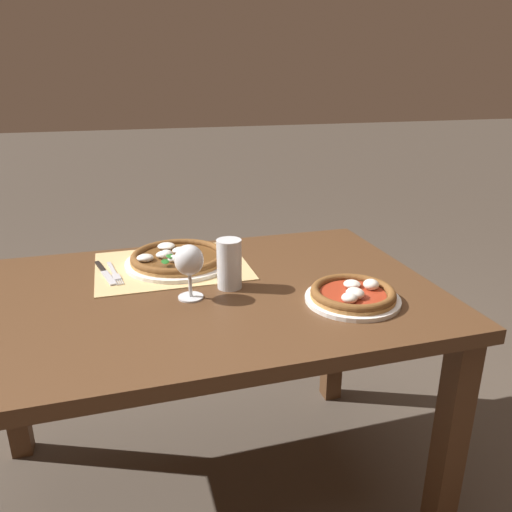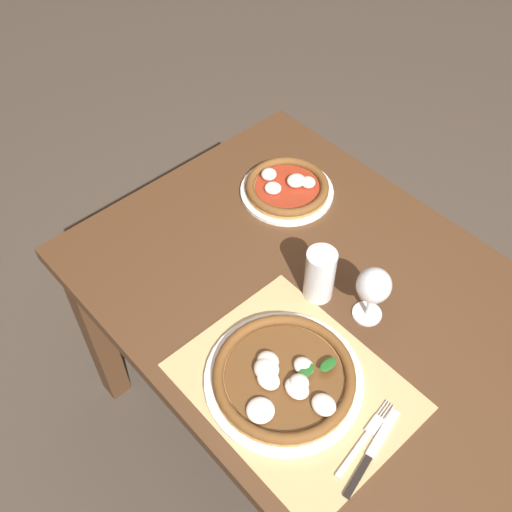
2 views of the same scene
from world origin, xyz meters
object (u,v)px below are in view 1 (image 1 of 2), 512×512
at_px(pizza_near, 178,258).
at_px(knife, 105,273).
at_px(wine_glass, 189,262).
at_px(pizza_far, 353,295).
at_px(fork, 114,273).
at_px(pint_glass, 229,264).

bearing_deg(pizza_near, knife, 5.72).
distance_m(pizza_near, wine_glass, 0.28).
height_order(pizza_far, knife, pizza_far).
relative_size(fork, knife, 0.94).
height_order(wine_glass, knife, wine_glass).
relative_size(wine_glass, pint_glass, 1.07).
distance_m(pizza_far, pint_glass, 0.36).
xyz_separation_m(fork, knife, (0.03, -0.01, 0.00)).
bearing_deg(fork, pint_glass, 149.43).
bearing_deg(pint_glass, wine_glass, 20.58).
xyz_separation_m(pizza_near, wine_glass, (0.00, 0.27, 0.08)).
xyz_separation_m(wine_glass, knife, (0.23, -0.25, -0.10)).
height_order(pizza_far, wine_glass, wine_glass).
bearing_deg(pizza_near, pint_glass, 117.92).
relative_size(pizza_far, wine_glass, 1.68).
height_order(pizza_far, pint_glass, pint_glass).
distance_m(pizza_near, pizza_far, 0.59).
bearing_deg(pizza_near, wine_glass, 89.45).
relative_size(pizza_near, knife, 1.62).
bearing_deg(pizza_near, fork, 9.55).
xyz_separation_m(pint_glass, fork, (0.32, -0.19, -0.06)).
bearing_deg(pint_glass, pizza_far, 147.60).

